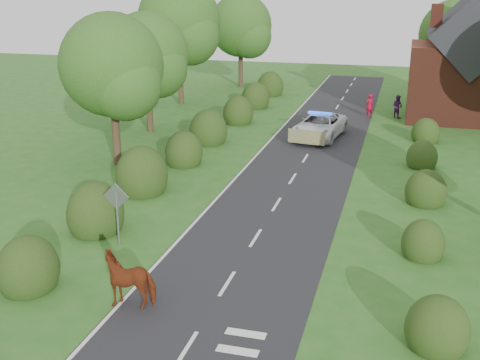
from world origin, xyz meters
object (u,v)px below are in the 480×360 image
(police_van, at_px, (319,126))
(cow, at_px, (131,281))
(pedestrian_red, at_px, (370,106))
(road_sign, at_px, (117,205))
(pedestrian_purple, at_px, (397,106))

(police_van, bearing_deg, cow, -88.60)
(cow, relative_size, pedestrian_red, 1.16)
(pedestrian_red, bearing_deg, road_sign, 39.69)
(road_sign, height_order, pedestrian_purple, road_sign)
(police_van, height_order, pedestrian_red, pedestrian_red)
(road_sign, xyz_separation_m, pedestrian_red, (7.79, 26.70, -0.76))
(cow, xyz_separation_m, pedestrian_purple, (7.43, 31.00, 0.14))
(police_van, height_order, pedestrian_purple, pedestrian_purple)
(road_sign, bearing_deg, pedestrian_purple, 70.01)
(cow, bearing_deg, police_van, 163.38)
(road_sign, height_order, pedestrian_red, road_sign)
(pedestrian_purple, bearing_deg, cow, 116.78)
(police_van, distance_m, pedestrian_red, 8.02)
(cow, xyz_separation_m, pedestrian_red, (5.38, 30.66, 0.16))
(pedestrian_purple, bearing_deg, police_van, 98.98)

